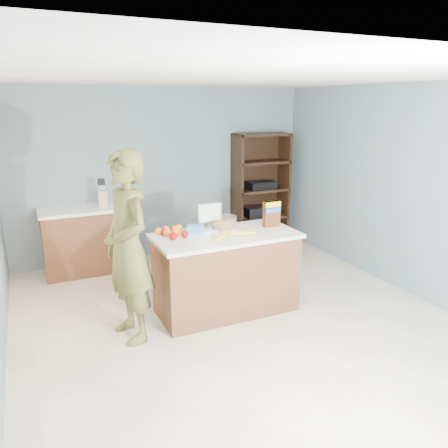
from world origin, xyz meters
name	(u,v)px	position (x,y,z in m)	size (l,w,h in m)	color
floor	(238,321)	(0.00, 0.00, 0.00)	(4.50, 5.00, 0.02)	beige
walls	(239,168)	(0.00, 0.00, 1.65)	(4.52, 5.02, 2.51)	slate
counter_peninsula	(226,276)	(0.00, 0.30, 0.42)	(1.56, 0.76, 0.90)	brown
back_cabinet	(89,239)	(-1.20, 2.20, 0.45)	(1.24, 0.62, 0.90)	brown
shelving_unit	(259,191)	(1.55, 2.35, 0.86)	(0.90, 0.40, 1.80)	black
person	(128,248)	(-1.09, 0.17, 0.94)	(0.68, 0.45, 1.87)	brown
knife_block	(102,198)	(-0.99, 2.15, 1.02)	(0.12, 0.10, 0.31)	tan
envelopes	(221,232)	(-0.02, 0.40, 0.90)	(0.42, 0.19, 0.00)	white
bananas	(232,235)	(0.01, 0.17, 0.92)	(0.53, 0.22, 0.04)	yellow
apples	(174,235)	(-0.56, 0.39, 0.94)	(0.25, 0.27, 0.08)	maroon
oranges	(171,230)	(-0.54, 0.55, 0.94)	(0.32, 0.22, 0.08)	orange
blue_carton	(196,229)	(-0.27, 0.50, 0.94)	(0.18, 0.12, 0.08)	blue
salad_bowl	(223,223)	(0.08, 0.54, 0.96)	(0.30, 0.30, 0.13)	#267219
tv	(210,214)	(-0.06, 0.61, 1.06)	(0.28, 0.12, 0.28)	silver
cereal_box	(272,212)	(0.60, 0.36, 1.07)	(0.20, 0.08, 0.29)	#592B14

